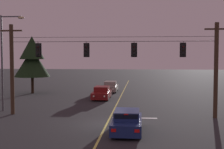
{
  "coord_description": "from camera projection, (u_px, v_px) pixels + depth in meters",
  "views": [
    {
      "loc": [
        2.35,
        -20.87,
        4.72
      ],
      "look_at": [
        0.0,
        4.05,
        3.23
      ],
      "focal_mm": 49.29,
      "sensor_mm": 36.0,
      "label": 1
    }
  ],
  "objects": [
    {
      "name": "traffic_light_centre",
      "position": [
        134.0,
        50.0,
        23.77
      ],
      "size": [
        0.48,
        0.41,
        1.22
      ],
      "color": "black"
    },
    {
      "name": "street_lamp_corner",
      "position": [
        5.0,
        54.0,
        26.25
      ],
      "size": [
        2.11,
        0.3,
        8.19
      ],
      "color": "#4C4F54",
      "rests_on": "ground"
    },
    {
      "name": "traffic_light_right_inner",
      "position": [
        183.0,
        50.0,
        23.42
      ],
      "size": [
        0.48,
        0.41,
        1.22
      ],
      "color": "black"
    },
    {
      "name": "traffic_light_left_inner",
      "position": [
        86.0,
        50.0,
        24.13
      ],
      "size": [
        0.48,
        0.41,
        1.22
      ],
      "color": "black"
    },
    {
      "name": "car_waiting_near_lane",
      "position": [
        127.0,
        122.0,
        19.07
      ],
      "size": [
        1.8,
        4.33,
        1.39
      ],
      "color": "navy",
      "rests_on": "ground"
    },
    {
      "name": "ground_plane",
      "position": [
        107.0,
        124.0,
        21.24
      ],
      "size": [
        180.0,
        180.0,
        0.0
      ],
      "primitive_type": "plane",
      "color": "#28282B"
    },
    {
      "name": "lane_centre_stripe",
      "position": [
        117.0,
        104.0,
        30.24
      ],
      "size": [
        0.14,
        60.0,
        0.01
      ],
      "primitive_type": "cube",
      "color": "#D1C64C",
      "rests_on": "ground"
    },
    {
      "name": "car_oncoming_trailing",
      "position": [
        110.0,
        87.0,
        40.82
      ],
      "size": [
        1.8,
        4.42,
        1.39
      ],
      "color": "gray",
      "rests_on": "ground"
    },
    {
      "name": "stop_bar_paint",
      "position": [
        135.0,
        118.0,
        23.5
      ],
      "size": [
        3.4,
        0.36,
        0.01
      ],
      "primitive_type": "cube",
      "color": "silver",
      "rests_on": "ground"
    },
    {
      "name": "traffic_light_leftmost",
      "position": [
        38.0,
        50.0,
        24.49
      ],
      "size": [
        0.48,
        0.41,
        1.22
      ],
      "color": "black"
    },
    {
      "name": "tree_verge_near",
      "position": [
        32.0,
        58.0,
        38.89
      ],
      "size": [
        4.47,
        4.47,
        7.26
      ],
      "color": "#332316",
      "rests_on": "ground"
    },
    {
      "name": "signal_span_assembly",
      "position": [
        111.0,
        68.0,
        24.05
      ],
      "size": [
        17.86,
        0.32,
        7.27
      ],
      "color": "#423021",
      "rests_on": "ground"
    },
    {
      "name": "car_oncoming_lead",
      "position": [
        102.0,
        93.0,
        33.92
      ],
      "size": [
        1.8,
        4.42,
        1.39
      ],
      "color": "maroon",
      "rests_on": "ground"
    }
  ]
}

